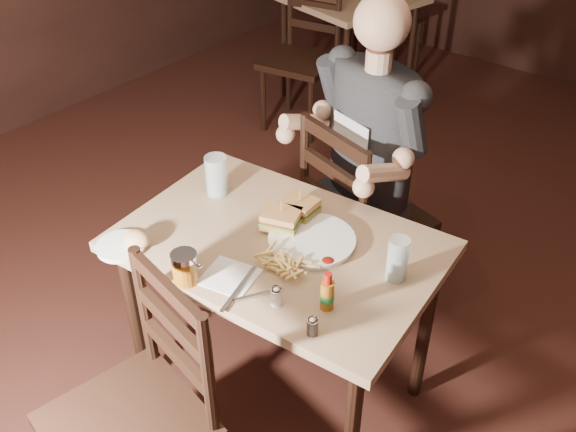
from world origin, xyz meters
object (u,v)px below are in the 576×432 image
Objects in this scene: chair_near at (126,426)px; syrup_dispenser at (185,268)px; bg_chair_near at (299,61)px; glass_left at (217,175)px; dinner_plate at (312,241)px; hot_sauce at (327,291)px; chair_far at (366,218)px; diner at (366,120)px; glass_right at (397,259)px; bg_chair_far at (389,17)px; bg_table at (349,7)px; main_table at (279,263)px; side_plate at (121,247)px.

chair_near reaches higher than syrup_dispenser.
bg_chair_near reaches higher than glass_left.
hot_sauce is at bearing -44.26° from dinner_plate.
diner is at bearing 90.00° from chair_far.
dinner_plate is 0.32m from glass_right.
bg_chair_far is 1.10m from bg_chair_near.
dinner_plate is 2.16× the size of hot_sauce.
bg_table is 2.23m from diner.
bg_chair_near is 8.75× the size of syrup_dispenser.
chair_far is 1.33m from chair_near.
chair_near is at bearing -98.75° from dinner_plate.
bg_chair_far reaches higher than main_table.
bg_chair_far is 7.01× the size of hot_sauce.
chair_near reaches higher than bg_chair_near.
syrup_dispenser is at bearing -156.20° from hot_sauce.
syrup_dispenser is at bearing 5.51° from side_plate.
chair_far is at bearing 114.22° from hot_sauce.
bg_chair_near reaches higher than bg_chair_far.
chair_near reaches higher than glass_left.
hot_sauce reaches higher than syrup_dispenser.
bg_chair_far reaches higher than dinner_plate.
side_plate is at bearing -76.95° from bg_chair_near.
chair_far is 3.37× the size of dinner_plate.
chair_far is 0.49m from diner.
bg_chair_far is 0.99× the size of bg_chair_near.
bg_chair_near is at bearing 114.30° from syrup_dispenser.
chair_far is at bearing 122.83° from bg_chair_far.
bg_chair_far is 5.81× the size of side_plate.
bg_table is 1.00× the size of diner.
chair_far is 1.03m from syrup_dispenser.
chair_far is at bearing 70.81° from side_plate.
chair_far is at bearing 102.99° from dinner_plate.
chair_near is 1.00× the size of diner.
chair_far is 1.03× the size of chair_near.
main_table and bg_table have the same top height.
main_table is at bearing -64.25° from bg_chair_near.
chair_far reaches higher than glass_left.
hot_sauce is (1.67, -1.98, 0.36)m from bg_chair_near.
diner is at bearing 116.37° from hot_sauce.
side_plate is at bearing -149.98° from glass_right.
syrup_dispenser is at bearing -57.28° from glass_left.
dinner_plate is at bearing 34.99° from main_table.
dinner_plate is (1.44, -2.86, 0.31)m from bg_chair_far.
glass_left is 0.50m from syrup_dispenser.
side_plate is (-0.79, -0.46, -0.07)m from glass_right.
diner is at bearing 57.84° from glass_left.
main_table is 0.41m from glass_left.
bg_table is 2.73m from dinner_plate.
dinner_plate is at bearing 58.54° from syrup_dispenser.
diner is 0.94m from syrup_dispenser.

